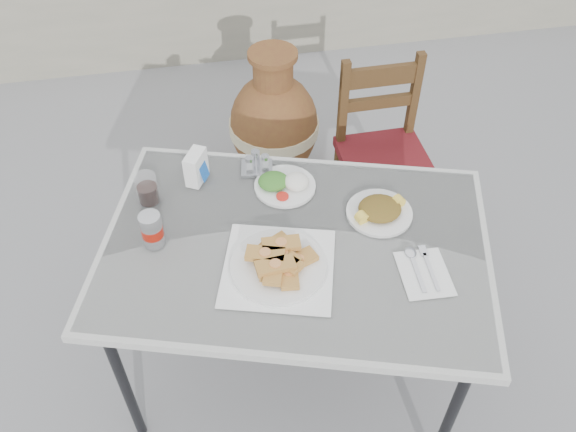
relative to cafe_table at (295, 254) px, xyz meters
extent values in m
plane|color=slate|center=(0.03, 0.08, -0.74)|extent=(80.00, 80.00, 0.00)
cylinder|color=black|center=(-0.65, -0.17, -0.36)|extent=(0.04, 0.04, 0.75)
cylinder|color=black|center=(0.44, -0.51, -0.36)|extent=(0.04, 0.04, 0.75)
cylinder|color=black|center=(-0.44, 0.51, -0.36)|extent=(0.04, 0.04, 0.75)
cylinder|color=black|center=(0.65, 0.17, -0.36)|extent=(0.04, 0.04, 0.75)
cube|color=white|center=(0.00, 0.00, 0.03)|extent=(1.50, 1.23, 0.03)
cube|color=white|center=(0.00, 0.00, 0.05)|extent=(1.45, 1.17, 0.01)
cube|color=white|center=(-0.08, -0.10, 0.06)|extent=(0.44, 0.44, 0.00)
cylinder|color=white|center=(-0.08, -0.10, 0.07)|extent=(0.31, 0.31, 0.02)
cylinder|color=white|center=(-0.08, -0.10, 0.06)|extent=(0.32, 0.32, 0.01)
cylinder|color=white|center=(0.02, 0.27, 0.06)|extent=(0.23, 0.23, 0.01)
ellipsoid|color=white|center=(0.06, 0.26, 0.09)|extent=(0.09, 0.09, 0.05)
ellipsoid|color=#327220|center=(-0.03, 0.28, 0.08)|extent=(0.11, 0.10, 0.05)
cylinder|color=red|center=(0.00, 0.21, 0.07)|extent=(0.05, 0.05, 0.01)
cylinder|color=white|center=(0.32, 0.08, 0.06)|extent=(0.23, 0.23, 0.01)
ellipsoid|color=#26681A|center=(0.32, 0.08, 0.08)|extent=(0.15, 0.14, 0.04)
cylinder|color=yellow|center=(0.24, 0.05, 0.08)|extent=(0.05, 0.04, 0.04)
cylinder|color=yellow|center=(0.39, 0.10, 0.08)|extent=(0.05, 0.04, 0.04)
cylinder|color=silver|center=(-0.46, 0.09, 0.12)|extent=(0.07, 0.07, 0.13)
cylinder|color=red|center=(-0.46, 0.09, 0.12)|extent=(0.07, 0.07, 0.04)
cylinder|color=#BABBC2|center=(-0.46, 0.09, 0.18)|extent=(0.07, 0.07, 0.00)
cylinder|color=white|center=(-0.47, 0.30, 0.11)|extent=(0.08, 0.08, 0.11)
cylinder|color=black|center=(-0.47, 0.30, 0.09)|extent=(0.07, 0.07, 0.07)
cube|color=white|center=(-0.30, 0.38, 0.12)|extent=(0.09, 0.11, 0.12)
cube|color=blue|center=(-0.27, 0.36, 0.11)|extent=(0.04, 0.05, 0.07)
cube|color=#BABBC2|center=(-0.07, 0.39, 0.06)|extent=(0.13, 0.11, 0.01)
cylinder|color=white|center=(-0.10, 0.36, 0.11)|extent=(0.03, 0.03, 0.07)
cylinder|color=white|center=(-0.04, 0.36, 0.11)|extent=(0.03, 0.03, 0.07)
cylinder|color=#BABBC2|center=(-0.07, 0.41, 0.10)|extent=(0.03, 0.03, 0.06)
cube|color=white|center=(0.38, -0.21, 0.06)|extent=(0.17, 0.21, 0.00)
cube|color=#BABBC2|center=(0.36, -0.21, 0.06)|extent=(0.02, 0.16, 0.00)
ellipsoid|color=#BABBC2|center=(0.36, -0.12, 0.07)|extent=(0.04, 0.05, 0.01)
cube|color=#BABBC2|center=(0.40, -0.21, 0.06)|extent=(0.02, 0.16, 0.00)
cube|color=#BABBC2|center=(0.41, -0.12, 0.06)|extent=(0.03, 0.05, 0.00)
cube|color=#32200D|center=(0.41, 0.54, -0.52)|extent=(0.04, 0.04, 0.43)
cube|color=#32200D|center=(0.75, 0.55, -0.52)|extent=(0.04, 0.04, 0.43)
cube|color=#32200D|center=(0.40, 0.89, -0.52)|extent=(0.04, 0.04, 0.43)
cube|color=#32200D|center=(0.74, 0.89, -0.52)|extent=(0.04, 0.04, 0.43)
cube|color=maroon|center=(0.57, 0.72, -0.29)|extent=(0.40, 0.40, 0.05)
cube|color=#32200D|center=(0.40, 0.89, -0.07)|extent=(0.04, 0.04, 0.48)
cube|color=#32200D|center=(0.74, 0.89, -0.07)|extent=(0.04, 0.04, 0.48)
cube|color=#32200D|center=(0.57, 0.89, 0.07)|extent=(0.38, 0.03, 0.10)
cube|color=#32200D|center=(0.57, 0.89, -0.07)|extent=(0.38, 0.03, 0.06)
cylinder|color=brown|center=(0.12, 1.17, -0.69)|extent=(0.35, 0.35, 0.09)
ellipsoid|color=brown|center=(0.12, 1.17, -0.35)|extent=(0.46, 0.46, 0.57)
cylinder|color=beige|center=(0.12, 1.17, -0.35)|extent=(0.47, 0.47, 0.07)
cylinder|color=brown|center=(0.12, 1.17, -0.04)|extent=(0.20, 0.20, 0.17)
cylinder|color=brown|center=(0.12, 1.17, 0.06)|extent=(0.24, 0.24, 0.03)
camera|label=1|loc=(-0.28, -1.33, 1.59)|focal=38.00mm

